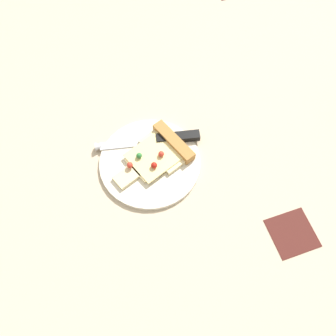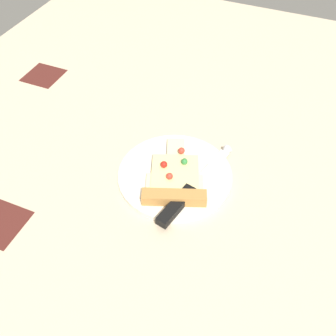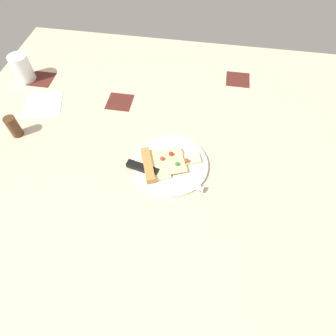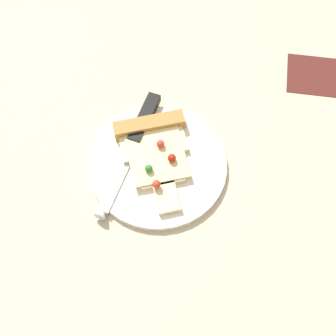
{
  "view_description": "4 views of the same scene",
  "coord_description": "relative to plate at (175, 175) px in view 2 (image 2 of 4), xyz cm",
  "views": [
    {
      "loc": [
        48.33,
        -6.8,
        75.6
      ],
      "look_at": [
        12.28,
        5.61,
        2.52
      ],
      "focal_mm": 40.52,
      "sensor_mm": 36.0,
      "label": 1
    },
    {
      "loc": [
        -11.01,
        52.62,
        60.34
      ],
      "look_at": [
        9.57,
        3.98,
        3.67
      ],
      "focal_mm": 43.13,
      "sensor_mm": 36.0,
      "label": 2
    },
    {
      "loc": [
        -41.03,
        -4.69,
        70.71
      ],
      "look_at": [
        5.95,
        2.97,
        2.43
      ],
      "focal_mm": 30.25,
      "sensor_mm": 36.0,
      "label": 3
    },
    {
      "loc": [
        15.76,
        -35.91,
        73.73
      ],
      "look_at": [
        10.48,
        1.47,
        2.13
      ],
      "focal_mm": 53.8,
      "sensor_mm": 36.0,
      "label": 4
    }
  ],
  "objects": [
    {
      "name": "ground_plane",
      "position": [
        -8.65,
        -2.54,
        -2.03
      ],
      "size": [
        154.08,
        154.08,
        3.0
      ],
      "color": "#C6B293",
      "rests_on": "ground"
    },
    {
      "name": "plate",
      "position": [
        0.0,
        0.0,
        0.0
      ],
      "size": [
        22.76,
        22.76,
        1.06
      ],
      "primitive_type": "cylinder",
      "color": "silver",
      "rests_on": "ground_plane"
    },
    {
      "name": "pizza_slice",
      "position": [
        -0.89,
        2.36,
        1.35
      ],
      "size": [
        14.28,
        19.04,
        2.66
      ],
      "rotation": [
        0.0,
        0.0,
        3.51
      ],
      "color": "beige",
      "rests_on": "plate"
    },
    {
      "name": "knife",
      "position": [
        -4.49,
        3.47,
        1.13
      ],
      "size": [
        7.17,
        23.9,
        2.45
      ],
      "rotation": [
        0.0,
        0.0,
        2.93
      ],
      "color": "silver",
      "rests_on": "plate"
    }
  ]
}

